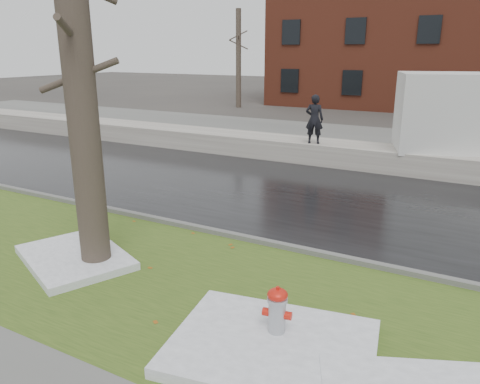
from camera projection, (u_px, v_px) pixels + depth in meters
The scene contains 14 objects.
ground at pixel (231, 262), 8.80m from camera, with size 120.00×120.00×0.00m, color #47423D.
verge at pixel (193, 290), 7.75m from camera, with size 60.00×4.50×0.04m, color #344C19.
road at pixel (314, 198), 12.57m from camera, with size 60.00×7.00×0.03m, color black.
parking_lot at pixel (384, 145), 19.70m from camera, with size 60.00×9.00×0.03m, color slate.
curb at pixel (255, 241), 9.62m from camera, with size 60.00×0.15×0.14m, color slate.
snowbank at pixel (357, 156), 15.99m from camera, with size 60.00×1.60×0.75m, color beige.
brick_building at pixel (477, 32), 31.59m from camera, with size 26.00×12.00×10.00m, color brown.
bg_tree_left at pixel (238, 58), 31.82m from camera, with size 1.40×1.62×6.50m.
bg_tree_center at pixel (342, 58), 32.41m from camera, with size 1.40×1.62×6.50m.
fire_hydrant at pixel (277, 313), 6.22m from camera, with size 0.41×0.36×0.83m.
tree at pixel (79, 80), 7.67m from camera, with size 1.28×1.45×6.59m.
worker at pixel (314, 119), 15.88m from camera, with size 0.61×0.40×1.67m, color black.
snow_patch_near at pixel (272, 347), 6.08m from camera, with size 2.60×2.00×0.16m, color white.
snow_patch_far at pixel (75, 257), 8.76m from camera, with size 2.20×1.60×0.14m, color white.
Camera 1 is at (4.02, -6.96, 3.82)m, focal length 35.00 mm.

